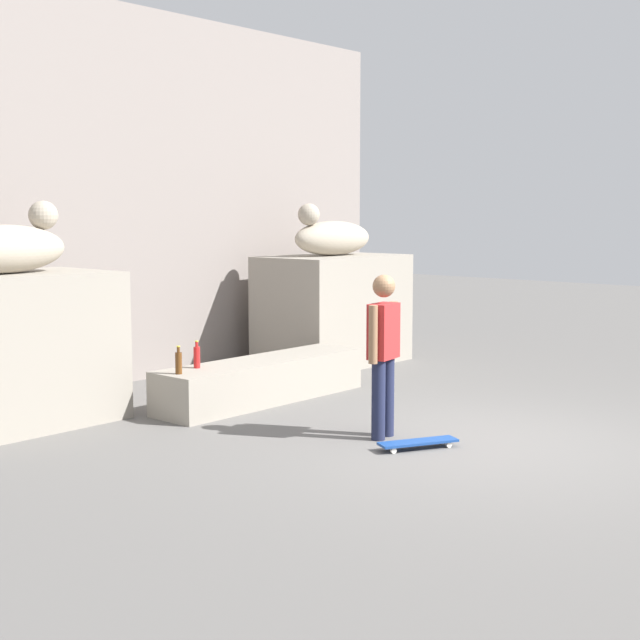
# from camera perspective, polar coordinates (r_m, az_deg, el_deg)

# --- Properties ---
(ground_plane) EXTENTS (40.00, 40.00, 0.00)m
(ground_plane) POSITION_cam_1_polar(r_m,az_deg,el_deg) (9.20, 10.52, -7.71)
(ground_plane) COLOR #605E5B
(facade_wall) EXTENTS (9.38, 0.60, 5.00)m
(facade_wall) POSITION_cam_1_polar(r_m,az_deg,el_deg) (12.74, -11.93, 7.62)
(facade_wall) COLOR gray
(facade_wall) RESTS_ON ground_plane
(pedestal_left) EXTENTS (2.22, 1.39, 1.64)m
(pedestal_left) POSITION_cam_1_polar(r_m,az_deg,el_deg) (10.21, -19.13, -1.83)
(pedestal_left) COLOR gray
(pedestal_left) RESTS_ON ground_plane
(pedestal_right) EXTENTS (2.22, 1.39, 1.64)m
(pedestal_right) POSITION_cam_1_polar(r_m,az_deg,el_deg) (13.68, 0.82, 0.66)
(pedestal_right) COLOR gray
(pedestal_right) RESTS_ON ground_plane
(statue_reclining_left) EXTENTS (1.67, 0.80, 0.78)m
(statue_reclining_left) POSITION_cam_1_polar(r_m,az_deg,el_deg) (10.13, -19.21, 4.38)
(statue_reclining_left) COLOR #A79B87
(statue_reclining_left) RESTS_ON pedestal_left
(statue_reclining_right) EXTENTS (1.60, 0.56, 0.78)m
(statue_reclining_right) POSITION_cam_1_polar(r_m,az_deg,el_deg) (13.58, 0.73, 5.28)
(statue_reclining_right) COLOR #A79B87
(statue_reclining_right) RESTS_ON pedestal_right
(ledge_block) EXTENTS (2.96, 0.72, 0.51)m
(ledge_block) POSITION_cam_1_polar(r_m,az_deg,el_deg) (11.02, -3.67, -3.82)
(ledge_block) COLOR gray
(ledge_block) RESTS_ON ground_plane
(skater) EXTENTS (0.53, 0.26, 1.67)m
(skater) POSITION_cam_1_polar(r_m,az_deg,el_deg) (9.14, 4.02, -1.81)
(skater) COLOR #1E233F
(skater) RESTS_ON ground_plane
(skateboard) EXTENTS (0.80, 0.55, 0.08)m
(skateboard) POSITION_cam_1_polar(r_m,az_deg,el_deg) (8.91, 6.22, -7.69)
(skateboard) COLOR navy
(skateboard) RESTS_ON ground_plane
(bottle_brown) EXTENTS (0.08, 0.08, 0.31)m
(bottle_brown) POSITION_cam_1_polar(r_m,az_deg,el_deg) (10.08, -8.92, -2.66)
(bottle_brown) COLOR #593314
(bottle_brown) RESTS_ON ledge_block
(bottle_red) EXTENTS (0.08, 0.08, 0.32)m
(bottle_red) POSITION_cam_1_polar(r_m,az_deg,el_deg) (10.43, -7.79, -2.31)
(bottle_red) COLOR red
(bottle_red) RESTS_ON ledge_block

